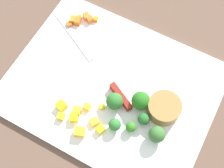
# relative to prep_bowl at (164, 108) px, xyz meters

# --- Properties ---
(ground_plane) EXTENTS (4.00, 4.00, 0.00)m
(ground_plane) POSITION_rel_prep_bowl_xyz_m (0.14, -0.00, -0.03)
(ground_plane) COLOR brown
(cutting_board) EXTENTS (0.50, 0.39, 0.01)m
(cutting_board) POSITION_rel_prep_bowl_xyz_m (0.14, -0.00, -0.02)
(cutting_board) COLOR white
(cutting_board) RESTS_ON ground_plane
(prep_bowl) EXTENTS (0.08, 0.08, 0.04)m
(prep_bowl) POSITION_rel_prep_bowl_xyz_m (0.00, 0.00, 0.00)
(prep_bowl) COLOR olive
(prep_bowl) RESTS_ON cutting_board
(chef_knife) EXTENTS (0.31, 0.17, 0.02)m
(chef_knife) POSITION_rel_prep_bowl_xyz_m (0.16, -0.01, -0.01)
(chef_knife) COLOR silver
(chef_knife) RESTS_ON cutting_board
(carrot_dice_0) EXTENTS (0.01, 0.01, 0.01)m
(carrot_dice_0) POSITION_rel_prep_bowl_xyz_m (0.31, -0.14, -0.01)
(carrot_dice_0) COLOR orange
(carrot_dice_0) RESTS_ON cutting_board
(carrot_dice_1) EXTENTS (0.02, 0.02, 0.02)m
(carrot_dice_1) POSITION_rel_prep_bowl_xyz_m (0.31, -0.12, -0.01)
(carrot_dice_1) COLOR orange
(carrot_dice_1) RESTS_ON cutting_board
(carrot_dice_2) EXTENTS (0.02, 0.02, 0.01)m
(carrot_dice_2) POSITION_rel_prep_bowl_xyz_m (0.28, -0.14, -0.01)
(carrot_dice_2) COLOR orange
(carrot_dice_2) RESTS_ON cutting_board
(carrot_dice_3) EXTENTS (0.02, 0.02, 0.01)m
(carrot_dice_3) POSITION_rel_prep_bowl_xyz_m (0.32, -0.10, -0.01)
(carrot_dice_3) COLOR orange
(carrot_dice_3) RESTS_ON cutting_board
(carrot_dice_4) EXTENTS (0.02, 0.02, 0.01)m
(carrot_dice_4) POSITION_rel_prep_bowl_xyz_m (0.27, -0.15, -0.01)
(carrot_dice_4) COLOR orange
(carrot_dice_4) RESTS_ON cutting_board
(carrot_dice_5) EXTENTS (0.03, 0.03, 0.02)m
(carrot_dice_5) POSITION_rel_prep_bowl_xyz_m (0.32, -0.12, -0.01)
(carrot_dice_5) COLOR orange
(carrot_dice_5) RESTS_ON cutting_board
(carrot_dice_6) EXTENTS (0.02, 0.02, 0.02)m
(carrot_dice_6) POSITION_rel_prep_bowl_xyz_m (0.30, -0.15, -0.01)
(carrot_dice_6) COLOR orange
(carrot_dice_6) RESTS_ON cutting_board
(pepper_dice_0) EXTENTS (0.02, 0.02, 0.01)m
(pepper_dice_0) POSITION_rel_prep_bowl_xyz_m (0.20, 0.13, -0.01)
(pepper_dice_0) COLOR yellow
(pepper_dice_0) RESTS_ON cutting_board
(pepper_dice_1) EXTENTS (0.03, 0.03, 0.02)m
(pepper_dice_1) POSITION_rel_prep_bowl_xyz_m (0.22, 0.11, -0.01)
(pepper_dice_1) COLOR yellow
(pepper_dice_1) RESTS_ON cutting_board
(pepper_dice_2) EXTENTS (0.03, 0.03, 0.02)m
(pepper_dice_2) POSITION_rel_prep_bowl_xyz_m (0.15, 0.14, -0.01)
(pepper_dice_2) COLOR yellow
(pepper_dice_2) RESTS_ON cutting_board
(pepper_dice_3) EXTENTS (0.02, 0.02, 0.01)m
(pepper_dice_3) POSITION_rel_prep_bowl_xyz_m (0.13, 0.06, -0.01)
(pepper_dice_3) COLOR yellow
(pepper_dice_3) RESTS_ON cutting_board
(pepper_dice_4) EXTENTS (0.03, 0.03, 0.02)m
(pepper_dice_4) POSITION_rel_prep_bowl_xyz_m (0.18, 0.12, -0.01)
(pepper_dice_4) COLOR yellow
(pepper_dice_4) RESTS_ON cutting_board
(pepper_dice_5) EXTENTS (0.02, 0.02, 0.01)m
(pepper_dice_5) POSITION_rel_prep_bowl_xyz_m (0.16, 0.08, -0.01)
(pepper_dice_5) COLOR yellow
(pepper_dice_5) RESTS_ON cutting_board
(pepper_dice_6) EXTENTS (0.02, 0.02, 0.01)m
(pepper_dice_6) POSITION_rel_prep_bowl_xyz_m (0.11, 0.11, -0.01)
(pepper_dice_6) COLOR yellow
(pepper_dice_6) RESTS_ON cutting_board
(pepper_dice_7) EXTENTS (0.02, 0.02, 0.02)m
(pepper_dice_7) POSITION_rel_prep_bowl_xyz_m (0.18, 0.10, -0.01)
(pepper_dice_7) COLOR yellow
(pepper_dice_7) RESTS_ON cutting_board
(pepper_dice_8) EXTENTS (0.02, 0.02, 0.01)m
(pepper_dice_8) POSITION_rel_prep_bowl_xyz_m (0.13, 0.10, -0.01)
(pepper_dice_8) COLOR yellow
(pepper_dice_8) RESTS_ON cutting_board
(broccoli_floret_0) EXTENTS (0.03, 0.03, 0.03)m
(broccoli_floret_0) POSITION_rel_prep_bowl_xyz_m (0.08, 0.09, -0.00)
(broccoli_floret_0) COLOR #89B268
(broccoli_floret_0) RESTS_ON cutting_board
(broccoli_floret_1) EXTENTS (0.04, 0.04, 0.04)m
(broccoli_floret_1) POSITION_rel_prep_bowl_xyz_m (-0.01, 0.07, 0.01)
(broccoli_floret_1) COLOR #85BE68
(broccoli_floret_1) RESTS_ON cutting_board
(broccoli_floret_2) EXTENTS (0.04, 0.04, 0.05)m
(broccoli_floret_2) POSITION_rel_prep_bowl_xyz_m (0.11, 0.04, 0.01)
(broccoli_floret_2) COLOR #91C365
(broccoli_floret_2) RESTS_ON cutting_board
(broccoli_floret_3) EXTENTS (0.03, 0.03, 0.04)m
(broccoli_floret_3) POSITION_rel_prep_bowl_xyz_m (0.03, 0.05, 0.00)
(broccoli_floret_3) COLOR #81AD64
(broccoli_floret_3) RESTS_ON cutting_board
(broccoli_floret_4) EXTENTS (0.04, 0.04, 0.05)m
(broccoli_floret_4) POSITION_rel_prep_bowl_xyz_m (0.06, 0.01, 0.01)
(broccoli_floret_4) COLOR #8AAB5B
(broccoli_floret_4) RESTS_ON cutting_board
(broccoli_floret_5) EXTENTS (0.02, 0.02, 0.03)m
(broccoli_floret_5) POSITION_rel_prep_bowl_xyz_m (0.05, 0.08, -0.00)
(broccoli_floret_5) COLOR #93B869
(broccoli_floret_5) RESTS_ON cutting_board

